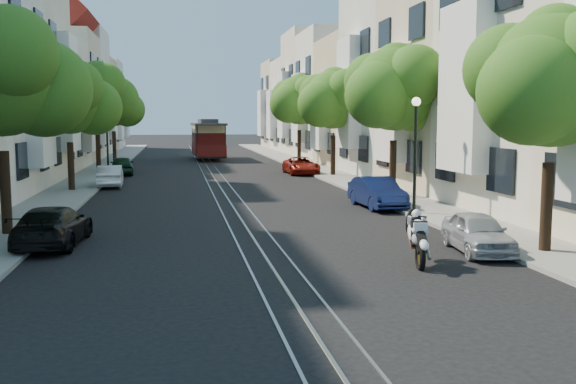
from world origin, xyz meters
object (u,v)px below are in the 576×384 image
tree_e_b (396,91)px  tree_w_a (2,76)px  tree_w_c (97,94)px  parked_car_w_mid (110,176)px  lamp_west (107,130)px  cable_car (208,138)px  lamp_east (416,137)px  parked_car_e_near (478,232)px  tree_w_d (114,105)px  tree_e_d (300,101)px  parked_car_w_far (122,165)px  parked_car_w_near (53,226)px  sportbike_rider (417,234)px  parked_car_e_far (301,166)px  tree_w_b (70,100)px  parked_car_e_mid (377,193)px  tree_e_c (335,101)px  tree_e_a (555,83)px

tree_e_b → tree_w_a: 16.01m
tree_w_c → parked_car_w_mid: size_ratio=2.06×
lamp_west → cable_car: bearing=67.2°
lamp_east → parked_car_e_near: size_ratio=1.33×
tree_w_d → tree_e_d: bearing=-19.1°
tree_e_b → parked_car_w_mid: tree_e_b is taller
tree_w_d → parked_car_w_far: (1.54, -12.59, -4.00)m
cable_car → parked_car_w_near: (-6.10, -37.83, -1.33)m
cable_car → parked_car_w_far: size_ratio=2.39×
sportbike_rider → tree_w_d: bearing=115.1°
parked_car_w_far → lamp_west: bearing=59.8°
tree_e_d → parked_car_e_far: 10.16m
tree_w_b → parked_car_e_near: bearing=-52.2°
lamp_west → parked_car_w_mid: lamp_west is taller
tree_w_d → cable_car: size_ratio=0.78×
cable_car → parked_car_w_near: bearing=-100.7°
tree_e_b → lamp_east: (-0.96, -4.98, -1.89)m
parked_car_e_far → parked_car_w_mid: size_ratio=1.16×
tree_w_b → parked_car_e_mid: 15.40m
parked_car_e_mid → parked_car_w_near: parked_car_e_mid is taller
lamp_west → tree_e_c: bearing=-8.5°
tree_e_a → lamp_west: size_ratio=1.51×
tree_e_b → parked_car_w_mid: bearing=151.1°
tree_e_a → parked_car_w_mid: 23.35m
tree_e_d → lamp_west: tree_e_d is taller
tree_w_a → lamp_west: size_ratio=1.61×
lamp_east → cable_car: 34.68m
tree_e_c → parked_car_e_far: (-1.66, 1.95, -4.05)m
parked_car_w_mid → parked_car_w_far: 7.30m
tree_e_a → tree_w_b: bearing=130.3°
parked_car_e_far → tree_e_d: bearing=78.4°
tree_e_d → cable_car: bearing=133.2°
tree_w_d → parked_car_w_far: size_ratio=1.86×
parked_car_w_mid → tree_e_a: bearing=121.3°
tree_e_b → parked_car_e_far: size_ratio=1.68×
parked_car_w_far → tree_w_a: bearing=82.5°
tree_w_a → tree_w_d: size_ratio=1.03×
tree_e_d → tree_w_b: size_ratio=1.09×
tree_e_b → cable_car: tree_e_b is taller
tree_w_c → cable_car: 15.58m
tree_w_b → lamp_west: bearing=84.0°
sportbike_rider → cable_car: 41.84m
tree_e_b → parked_car_e_near: (-1.66, -11.42, -4.20)m
cable_car → parked_car_e_mid: size_ratio=2.25×
lamp_east → parked_car_e_mid: size_ratio=1.12×
tree_e_a → parked_car_w_mid: size_ratio=1.82×
tree_e_b → lamp_west: bearing=136.2°
tree_w_d → tree_w_b: bearing=-90.0°
tree_e_d → tree_w_c: tree_w_c is taller
parked_car_e_far → parked_car_e_near: bearing=-91.2°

